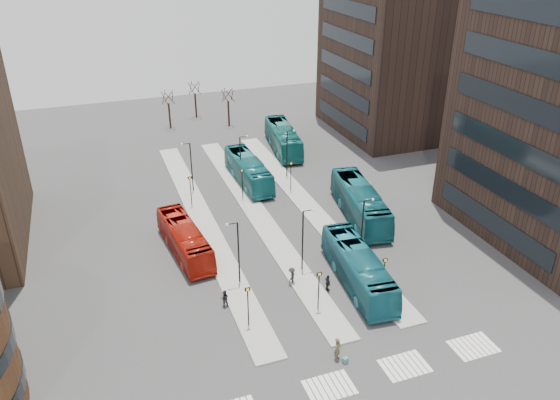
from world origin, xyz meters
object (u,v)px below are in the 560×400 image
object	(u,v)px
red_bus	(184,239)
teal_bus_b	(248,170)
traveller	(338,349)
teal_bus_c	(360,202)
commuter_c	(292,276)
commuter_a	(225,298)
suitcase	(345,360)
commuter_b	(328,283)
teal_bus_a	(358,268)
teal_bus_d	(283,138)

from	to	relation	value
red_bus	teal_bus_b	distance (m)	17.10
red_bus	traveller	size ratio (longest dim) A/B	5.79
teal_bus_c	teal_bus_b	bearing A→B (deg)	134.10
teal_bus_b	commuter_c	distance (m)	22.04
red_bus	traveller	xyz separation A→B (m)	(7.64, -18.38, -0.58)
teal_bus_b	commuter_a	distance (m)	24.67
suitcase	commuter_c	size ratio (longest dim) A/B	0.30
commuter_b	teal_bus_c	bearing A→B (deg)	-40.67
suitcase	teal_bus_a	distance (m)	10.24
suitcase	teal_bus_d	distance (m)	42.58
suitcase	traveller	xyz separation A→B (m)	(-0.38, 0.57, 0.70)
teal_bus_a	commuter_b	size ratio (longest dim) A/B	7.66
red_bus	teal_bus_a	world-z (taller)	teal_bus_a
suitcase	commuter_a	size ratio (longest dim) A/B	0.31
teal_bus_c	commuter_a	bearing A→B (deg)	-140.70
teal_bus_a	red_bus	bearing A→B (deg)	147.73
traveller	commuter_c	world-z (taller)	traveller
teal_bus_a	teal_bus_c	world-z (taller)	teal_bus_c
suitcase	traveller	world-z (taller)	traveller
teal_bus_d	commuter_a	distance (m)	36.02
teal_bus_c	traveller	world-z (taller)	teal_bus_c
commuter_a	commuter_b	world-z (taller)	same
teal_bus_d	commuter_c	bearing A→B (deg)	-100.80
teal_bus_b	commuter_c	bearing A→B (deg)	-98.04
teal_bus_a	teal_bus_d	bearing A→B (deg)	86.74
red_bus	commuter_b	world-z (taller)	red_bus
teal_bus_c	teal_bus_a	bearing A→B (deg)	-108.59
teal_bus_a	commuter_c	world-z (taller)	teal_bus_a
suitcase	traveller	distance (m)	0.98
suitcase	traveller	bearing A→B (deg)	114.50
teal_bus_b	commuter_c	world-z (taller)	teal_bus_b
traveller	commuter_b	xyz separation A→B (m)	(2.84, 7.99, -0.17)
commuter_a	teal_bus_d	bearing A→B (deg)	-105.48
teal_bus_b	teal_bus_c	xyz separation A→B (m)	(8.77, -12.73, 0.16)
teal_bus_b	teal_bus_c	bearing A→B (deg)	-56.57
suitcase	teal_bus_d	size ratio (longest dim) A/B	0.04
teal_bus_c	suitcase	bearing A→B (deg)	-110.28
teal_bus_a	commuter_c	size ratio (longest dim) A/B	7.30
teal_bus_a	commuter_a	bearing A→B (deg)	-178.79
suitcase	commuter_c	bearing A→B (deg)	81.46
red_bus	commuter_a	world-z (taller)	red_bus
traveller	teal_bus_b	bearing A→B (deg)	41.52
teal_bus_b	commuter_a	xyz separation A→B (m)	(-9.07, -22.93, -0.87)
suitcase	teal_bus_d	bearing A→B (deg)	66.64
teal_bus_d	commuter_b	world-z (taller)	teal_bus_d
teal_bus_b	traveller	bearing A→B (deg)	-96.32
teal_bus_c	teal_bus_d	xyz separation A→B (m)	(-0.93, 21.59, -0.04)
red_bus	commuter_c	size ratio (longest dim) A/B	6.68
teal_bus_b	red_bus	bearing A→B (deg)	-129.17
suitcase	commuter_a	distance (m)	11.54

